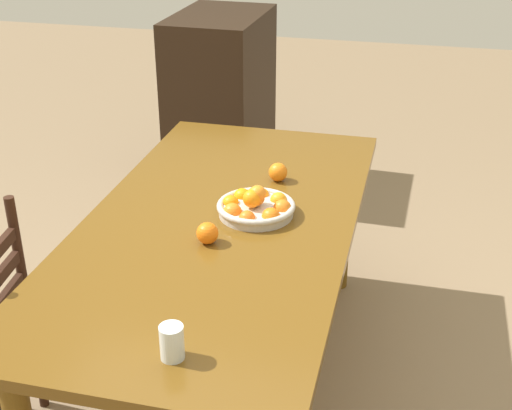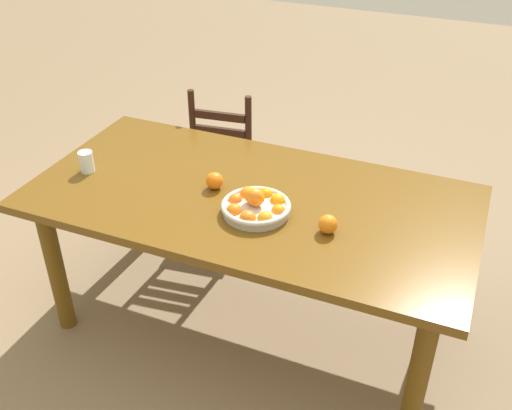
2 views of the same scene
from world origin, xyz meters
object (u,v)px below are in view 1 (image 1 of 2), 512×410
(drinking_glass, at_px, (172,342))
(cabinet, at_px, (221,100))
(orange_loose_1, at_px, (207,233))
(orange_loose_0, at_px, (278,172))
(fruit_bowl, at_px, (256,206))
(dining_table, at_px, (220,243))

(drinking_glass, bearing_deg, cabinet, 13.68)
(orange_loose_1, distance_m, drinking_glass, 0.62)
(orange_loose_0, bearing_deg, fruit_bowl, 177.04)
(cabinet, bearing_deg, orange_loose_0, -154.39)
(orange_loose_1, bearing_deg, dining_table, 2.68)
(orange_loose_0, bearing_deg, cabinet, 24.03)
(orange_loose_0, xyz_separation_m, drinking_glass, (-1.18, 0.04, 0.01))
(orange_loose_0, xyz_separation_m, orange_loose_1, (-0.56, 0.13, -0.00))
(fruit_bowl, height_order, orange_loose_0, fruit_bowl)
(cabinet, xyz_separation_m, orange_loose_0, (-1.60, -0.71, 0.26))
(dining_table, xyz_separation_m, orange_loose_0, (0.39, -0.14, 0.14))
(dining_table, xyz_separation_m, drinking_glass, (-0.79, -0.10, 0.15))
(cabinet, distance_m, drinking_glass, 2.88)
(fruit_bowl, relative_size, orange_loose_1, 3.82)
(orange_loose_0, distance_m, drinking_glass, 1.18)
(orange_loose_0, distance_m, orange_loose_1, 0.58)
(cabinet, height_order, orange_loose_1, cabinet)
(fruit_bowl, xyz_separation_m, drinking_glass, (-0.86, 0.02, 0.01))
(cabinet, height_order, fruit_bowl, cabinet)
(dining_table, bearing_deg, cabinet, 16.14)
(orange_loose_0, bearing_deg, drinking_glass, 178.19)
(cabinet, relative_size, orange_loose_1, 14.17)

